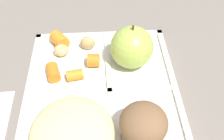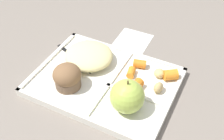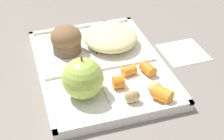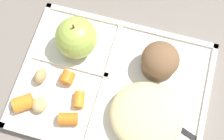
# 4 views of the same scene
# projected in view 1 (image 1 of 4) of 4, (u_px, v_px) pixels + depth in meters

# --- Properties ---
(ground) EXTENTS (6.00, 6.00, 0.00)m
(ground) POSITION_uv_depth(u_px,v_px,m) (100.00, 106.00, 0.48)
(ground) COLOR slate
(lunch_tray) EXTENTS (0.36, 0.27, 0.02)m
(lunch_tray) POSITION_uv_depth(u_px,v_px,m) (100.00, 103.00, 0.48)
(lunch_tray) COLOR silver
(lunch_tray) RESTS_ON ground
(green_apple) EXTENTS (0.08, 0.08, 0.09)m
(green_apple) POSITION_uv_depth(u_px,v_px,m) (129.00, 47.00, 0.51)
(green_apple) COLOR #A8C14C
(green_apple) RESTS_ON lunch_tray
(bran_muffin) EXTENTS (0.07, 0.07, 0.07)m
(bran_muffin) POSITION_uv_depth(u_px,v_px,m) (140.00, 126.00, 0.40)
(bran_muffin) COLOR brown
(bran_muffin) RESTS_ON lunch_tray
(carrot_slice_large) EXTENTS (0.03, 0.02, 0.03)m
(carrot_slice_large) POSITION_uv_depth(u_px,v_px,m) (91.00, 61.00, 0.52)
(carrot_slice_large) COLOR orange
(carrot_slice_large) RESTS_ON lunch_tray
(carrot_slice_center) EXTENTS (0.04, 0.04, 0.03)m
(carrot_slice_center) POSITION_uv_depth(u_px,v_px,m) (57.00, 40.00, 0.56)
(carrot_slice_center) COLOR orange
(carrot_slice_center) RESTS_ON lunch_tray
(carrot_slice_tilted) EXTENTS (0.03, 0.03, 0.02)m
(carrot_slice_tilted) POSITION_uv_depth(u_px,v_px,m) (72.00, 75.00, 0.50)
(carrot_slice_tilted) COLOR orange
(carrot_slice_tilted) RESTS_ON lunch_tray
(carrot_slice_back) EXTENTS (0.04, 0.03, 0.02)m
(carrot_slice_back) POSITION_uv_depth(u_px,v_px,m) (50.00, 72.00, 0.50)
(carrot_slice_back) COLOR orange
(carrot_slice_back) RESTS_ON lunch_tray
(potato_chunk_large) EXTENTS (0.03, 0.04, 0.02)m
(potato_chunk_large) POSITION_uv_depth(u_px,v_px,m) (59.00, 50.00, 0.55)
(potato_chunk_large) COLOR tan
(potato_chunk_large) RESTS_ON lunch_tray
(potato_chunk_small) EXTENTS (0.03, 0.03, 0.03)m
(potato_chunk_small) POSITION_uv_depth(u_px,v_px,m) (85.00, 43.00, 0.56)
(potato_chunk_small) COLOR tan
(potato_chunk_small) RESTS_ON lunch_tray
(egg_noodle_pile) EXTENTS (0.13, 0.13, 0.04)m
(egg_noodle_pile) POSITION_uv_depth(u_px,v_px,m) (69.00, 133.00, 0.41)
(egg_noodle_pile) COLOR beige
(egg_noodle_pile) RESTS_ON lunch_tray
(meatball_side) EXTENTS (0.04, 0.04, 0.04)m
(meatball_side) POSITION_uv_depth(u_px,v_px,m) (49.00, 136.00, 0.41)
(meatball_side) COLOR #755B4C
(meatball_side) RESTS_ON lunch_tray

